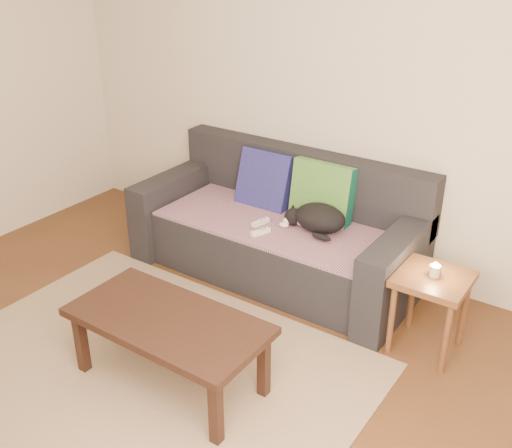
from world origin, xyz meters
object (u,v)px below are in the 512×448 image
at_px(cat, 317,218).
at_px(side_table, 432,289).
at_px(wii_remote_a, 261,222).
at_px(sofa, 279,233).
at_px(wii_remote_b, 261,232).
at_px(coffee_table, 168,326).

distance_m(cat, side_table, 0.98).
distance_m(wii_remote_a, side_table, 1.32).
bearing_deg(wii_remote_a, sofa, -5.35).
distance_m(wii_remote_b, coffee_table, 1.14).
distance_m(sofa, wii_remote_a, 0.23).
distance_m(sofa, wii_remote_b, 0.33).
xyz_separation_m(wii_remote_a, coffee_table, (0.24, -1.26, -0.07)).
relative_size(side_table, coffee_table, 0.47).
bearing_deg(coffee_table, sofa, 97.56).
bearing_deg(cat, coffee_table, -71.43).
distance_m(cat, coffee_table, 1.41).
relative_size(cat, side_table, 0.97).
height_order(wii_remote_a, side_table, side_table).
bearing_deg(coffee_table, cat, 84.26).
height_order(sofa, wii_remote_a, sofa).
distance_m(sofa, coffee_table, 1.44).
bearing_deg(coffee_table, wii_remote_a, 100.80).
bearing_deg(wii_remote_a, wii_remote_b, -134.30).
relative_size(wii_remote_b, coffee_table, 0.13).
bearing_deg(wii_remote_b, cat, -24.55).
height_order(wii_remote_b, coffee_table, wii_remote_b).
xyz_separation_m(wii_remote_a, side_table, (1.31, -0.13, -0.03)).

